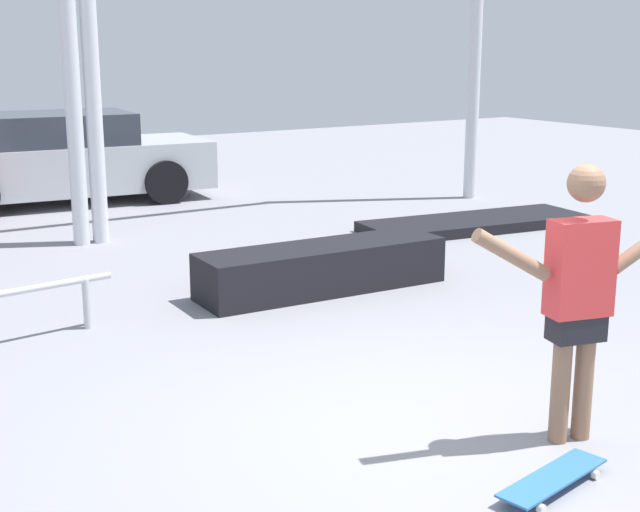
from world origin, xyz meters
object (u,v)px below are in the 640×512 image
at_px(skateboarder, 579,289).
at_px(parked_car_silver, 58,159).
at_px(grind_box, 322,268).
at_px(manual_pad, 475,223).
at_px(skateboard, 553,478).

height_order(skateboarder, parked_car_silver, skateboarder).
bearing_deg(grind_box, manual_pad, 23.81).
height_order(skateboarder, manual_pad, skateboarder).
distance_m(grind_box, manual_pad, 3.72).
distance_m(skateboarder, skateboard, 1.15).
height_order(grind_box, parked_car_silver, parked_car_silver).
bearing_deg(skateboarder, manual_pad, 67.30).
bearing_deg(manual_pad, skateboarder, -126.92).
distance_m(manual_pad, parked_car_silver, 6.49).
bearing_deg(skateboard, grind_box, 63.67).
distance_m(skateboarder, manual_pad, 6.65).
xyz_separation_m(skateboarder, parked_car_silver, (-0.17, 10.24, -0.30)).
relative_size(grind_box, parked_car_silver, 0.56).
distance_m(skateboarder, parked_car_silver, 10.25).
distance_m(skateboard, grind_box, 4.32).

